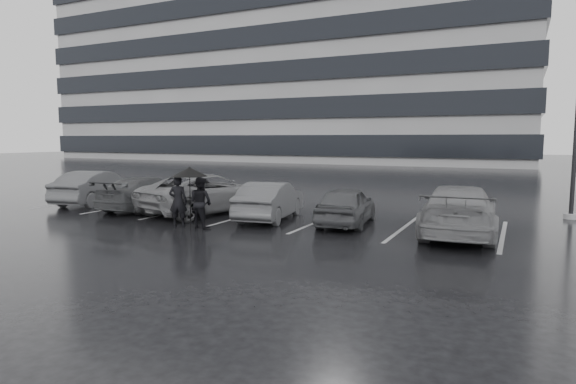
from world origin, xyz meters
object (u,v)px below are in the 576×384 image
(car_west_b, at_px, (208,193))
(car_east, at_px, (459,210))
(car_west_c, at_px, (147,193))
(pedestrian_left, at_px, (178,201))
(car_main, at_px, (346,206))
(car_west_d, at_px, (96,187))
(pedestrian_right, at_px, (201,202))
(car_west_a, at_px, (270,201))

(car_west_b, bearing_deg, car_east, -168.30)
(car_west_c, height_order, pedestrian_left, pedestrian_left)
(car_main, height_order, car_west_d, car_west_d)
(car_west_d, distance_m, pedestrian_left, 7.02)
(pedestrian_right, bearing_deg, car_west_b, -50.48)
(car_east, distance_m, pedestrian_right, 7.63)
(car_west_d, bearing_deg, pedestrian_right, 148.93)
(car_west_b, relative_size, car_east, 1.06)
(car_west_a, bearing_deg, car_west_b, -15.56)
(car_west_c, xyz_separation_m, pedestrian_left, (3.41, -2.40, 0.16))
(car_west_a, relative_size, car_west_c, 0.89)
(car_west_b, distance_m, car_east, 8.88)
(car_west_d, distance_m, car_east, 14.52)
(pedestrian_left, relative_size, pedestrian_right, 1.00)
(car_west_c, bearing_deg, car_main, 178.95)
(pedestrian_left, bearing_deg, car_west_a, -148.76)
(car_west_b, bearing_deg, car_west_a, -171.95)
(car_main, bearing_deg, pedestrian_right, 26.19)
(pedestrian_right, bearing_deg, car_west_a, -108.74)
(car_main, relative_size, car_west_a, 0.92)
(car_main, xyz_separation_m, car_east, (3.42, -0.20, 0.11))
(car_west_a, relative_size, pedestrian_right, 2.47)
(car_west_c, bearing_deg, car_west_a, 178.15)
(pedestrian_left, height_order, pedestrian_right, pedestrian_left)
(pedestrian_left, bearing_deg, car_west_c, -55.53)
(car_west_b, distance_m, car_west_c, 2.61)
(car_west_d, bearing_deg, car_west_c, 162.62)
(car_west_c, height_order, car_east, car_east)
(car_west_b, relative_size, car_west_c, 1.20)
(car_west_a, xyz_separation_m, car_east, (6.10, -0.06, 0.08))
(car_west_b, xyz_separation_m, car_west_c, (-2.58, -0.34, -0.09))
(car_west_b, bearing_deg, car_west_c, 21.47)
(car_west_b, height_order, pedestrian_left, pedestrian_left)
(car_west_d, xyz_separation_m, pedestrian_left, (6.47, -2.72, 0.10))
(car_west_b, bearing_deg, car_main, -167.61)
(car_east, height_order, pedestrian_left, pedestrian_left)
(car_main, distance_m, car_west_c, 8.03)
(car_main, relative_size, car_west_d, 0.85)
(car_west_a, bearing_deg, car_west_c, -9.08)
(car_west_c, distance_m, car_west_d, 3.08)
(car_west_b, xyz_separation_m, pedestrian_left, (0.83, -2.74, 0.06))
(car_west_d, bearing_deg, pedestrian_left, 145.84)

